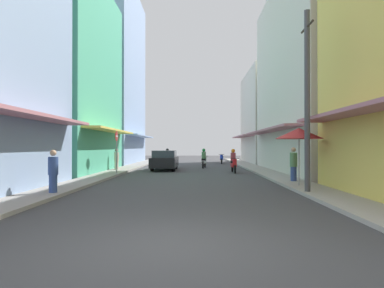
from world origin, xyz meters
The scene contains 18 objects.
ground_plane centered at (0.00, 15.36, 0.00)m, with size 85.17×85.17×0.00m, color #424244.
sidewalk_left centered at (-4.95, 15.36, 0.06)m, with size 1.54×46.72×0.12m, color #9E9991.
sidewalk_right centered at (4.95, 15.36, 0.06)m, with size 1.54×46.72×0.12m, color #ADA89E.
building_left_mid centered at (-8.71, 16.10, 6.31)m, with size 7.05×9.97×12.63m.
building_left_far centered at (-8.71, 27.59, 8.78)m, with size 7.05×11.43×17.57m.
building_right_mid centered at (8.71, 16.31, 6.36)m, with size 7.05×13.57×12.73m.
building_right_far centered at (8.71, 28.91, 4.74)m, with size 7.05×10.10×9.50m.
motorbike_red centered at (2.88, 16.11, 0.70)m, with size 0.55×1.81×1.58m.
motorbike_white centered at (1.02, 20.85, 0.70)m, with size 0.57×1.80×1.58m.
motorbike_maroon centered at (-2.03, 22.15, 0.70)m, with size 0.74×1.75×1.58m.
motorbike_blue centered at (2.95, 27.56, 0.50)m, with size 0.55×1.81×0.96m.
parked_car centered at (-1.91, 18.30, 0.74)m, with size 1.79×4.11×1.45m.
pedestrian_midway centered at (-5.22, 17.33, 0.79)m, with size 0.34×0.34×1.59m.
pedestrian_crossing centered at (4.99, 9.74, 0.85)m, with size 0.34×0.34×1.70m.
pedestrian_far centered at (-4.59, 5.69, 0.81)m, with size 0.34×0.34×1.62m.
vendor_umbrella centered at (4.70, 7.98, 2.28)m, with size 1.94×1.94×2.51m.
utility_pole centered at (4.43, 6.12, 3.40)m, with size 0.20×1.20×6.65m.
street_sign_no_entry centered at (-4.33, 13.73, 1.72)m, with size 0.07×0.60×2.65m.
Camera 1 is at (0.46, -5.77, 1.73)m, focal length 30.83 mm.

